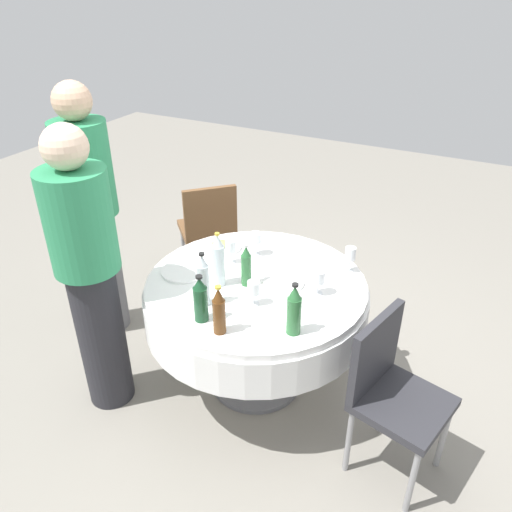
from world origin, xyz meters
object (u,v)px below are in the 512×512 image
chair_west (208,226)px  chair_south (390,386)px  bottle_brown_mid (219,311)px  wine_glass_far (231,247)px  wine_glass_west (318,277)px  person_north (92,211)px  bottle_green_near (294,310)px  dining_table (256,304)px  plate_east (284,282)px  plate_right (221,246)px  bottle_dark_green_far (201,300)px  bottle_green_west (246,266)px  bottle_clear_front (203,281)px  plate_inner (184,271)px  bottle_clear_north (218,261)px  wine_glass_mid (254,289)px  wine_glass_east (255,238)px  person_front (89,273)px  wine_glass_south (350,255)px

chair_west → chair_south: size_ratio=1.00×
bottle_brown_mid → wine_glass_far: bearing=115.0°
wine_glass_west → person_north: bearing=-179.6°
bottle_green_near → dining_table: bearing=139.2°
bottle_green_near → chair_west: bearing=136.4°
plate_east → plate_right: size_ratio=0.89×
bottle_dark_green_far → bottle_green_near: bearing=14.6°
bottle_green_west → wine_glass_west: bearing=13.8°
wine_glass_far → bottle_clear_front: bearing=-78.6°
plate_inner → person_north: 0.82m
bottle_clear_north → wine_glass_far: (-0.06, 0.23, -0.04)m
bottle_brown_mid → person_north: 1.35m
person_north → bottle_green_west: bearing=-92.3°
bottle_dark_green_far → chair_west: size_ratio=0.29×
bottle_dark_green_far → plate_east: size_ratio=1.11×
bottle_dark_green_far → plate_east: bottle_dark_green_far is taller
bottle_brown_mid → wine_glass_mid: 0.28m
bottle_green_west → chair_west: 1.25m
wine_glass_west → plate_inner: (-0.76, -0.15, -0.09)m
wine_glass_east → wine_glass_west: bearing=-24.6°
wine_glass_east → plate_right: wine_glass_east is taller
bottle_brown_mid → person_north: bearing=158.0°
bottle_green_west → person_north: bearing=176.0°
bottle_green_west → plate_east: bearing=30.5°
plate_right → chair_south: 1.31m
bottle_brown_mid → person_front: size_ratio=0.16×
wine_glass_south → chair_west: bearing=158.6°
wine_glass_east → chair_south: bearing=-26.4°
bottle_clear_front → person_front: 0.61m
dining_table → bottle_clear_front: bearing=-114.6°
chair_west → wine_glass_west: bearing=-78.9°
wine_glass_far → bottle_green_west: bearing=-40.8°
bottle_clear_north → wine_glass_west: (0.51, 0.16, -0.05)m
dining_table → plate_right: plate_right is taller
plate_right → person_front: person_front is taller
wine_glass_east → person_front: (-0.58, -0.77, 0.02)m
dining_table → plate_right: bearing=146.4°
wine_glass_west → plate_right: bearing=164.3°
plate_east → chair_west: size_ratio=0.26×
wine_glass_west → plate_east: (-0.20, 0.01, -0.09)m
chair_south → bottle_clear_north: bearing=-81.3°
dining_table → person_front: (-0.72, -0.50, 0.28)m
wine_glass_far → chair_west: bearing=130.8°
wine_glass_west → chair_west: size_ratio=0.16×
wine_glass_far → wine_glass_east: 0.17m
bottle_green_near → plate_inner: bottle_green_near is taller
bottle_green_west → plate_right: bottle_green_west is taller
plate_inner → chair_west: (-0.44, 0.94, -0.23)m
bottle_dark_green_far → wine_glass_west: size_ratio=1.79×
plate_inner → chair_south: (1.24, -0.11, -0.23)m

